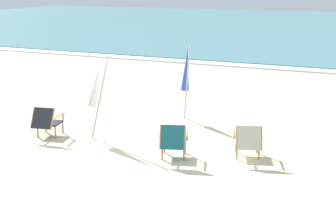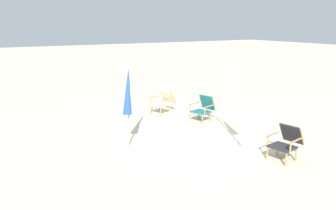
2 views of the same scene
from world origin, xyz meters
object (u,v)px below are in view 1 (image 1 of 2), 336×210
object	(u,v)px
beach_chair_front_right	(173,140)
beach_chair_front_left	(47,121)
beach_chair_back_right	(248,140)
umbrella_furled_blue	(186,70)
umbrella_furled_white	(96,84)

from	to	relation	value
beach_chair_front_right	beach_chair_front_left	xyz separation A→B (m)	(-3.41, 0.15, -0.01)
beach_chair_front_right	beach_chair_back_right	bearing A→B (deg)	23.83
umbrella_furled_blue	beach_chair_front_right	bearing A→B (deg)	-74.27
beach_chair_front_right	beach_chair_front_left	world-z (taller)	beach_chair_front_right
beach_chair_front_right	beach_chair_back_right	world-z (taller)	beach_chair_front_right
beach_chair_front_left	umbrella_furled_white	distance (m)	1.58
beach_chair_back_right	umbrella_furled_blue	world-z (taller)	umbrella_furled_blue
beach_chair_front_right	umbrella_furled_white	size ratio (longest dim) A/B	0.41
beach_chair_front_left	umbrella_furled_white	xyz separation A→B (m)	(1.19, 0.43, 0.94)
beach_chair_front_left	beach_chair_front_right	bearing A→B (deg)	-2.46
beach_chair_front_right	beach_chair_back_right	distance (m)	1.61
beach_chair_front_right	umbrella_furled_blue	world-z (taller)	umbrella_furled_blue
beach_chair_back_right	beach_chair_front_right	bearing A→B (deg)	-156.17
beach_chair_back_right	beach_chair_front_left	size ratio (longest dim) A/B	1.06
beach_chair_front_left	umbrella_furled_blue	world-z (taller)	umbrella_furled_blue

